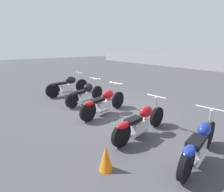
# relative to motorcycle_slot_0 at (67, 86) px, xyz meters

# --- Properties ---
(ground_plane) EXTENTS (60.00, 60.00, 0.00)m
(ground_plane) POSITION_rel_motorcycle_slot_0_xyz_m (3.30, 0.37, -0.46)
(ground_plane) COLOR #424247
(motorcycle_slot_0) EXTENTS (0.58, 2.23, 1.03)m
(motorcycle_slot_0) POSITION_rel_motorcycle_slot_0_xyz_m (0.00, 0.00, 0.00)
(motorcycle_slot_0) COLOR black
(motorcycle_slot_0) RESTS_ON ground_plane
(motorcycle_slot_1) EXTENTS (0.83, 2.01, 0.97)m
(motorcycle_slot_1) POSITION_rel_motorcycle_slot_0_xyz_m (1.70, 0.01, -0.04)
(motorcycle_slot_1) COLOR black
(motorcycle_slot_1) RESTS_ON ground_plane
(motorcycle_slot_2) EXTENTS (0.78, 2.18, 1.01)m
(motorcycle_slot_2) POSITION_rel_motorcycle_slot_0_xyz_m (3.17, -0.07, -0.02)
(motorcycle_slot_2) COLOR black
(motorcycle_slot_2) RESTS_ON ground_plane
(motorcycle_slot_3) EXTENTS (0.61, 2.16, 0.96)m
(motorcycle_slot_3) POSITION_rel_motorcycle_slot_0_xyz_m (5.01, -0.19, -0.06)
(motorcycle_slot_3) COLOR black
(motorcycle_slot_3) RESTS_ON ground_plane
(motorcycle_slot_4) EXTENTS (0.71, 2.07, 1.00)m
(motorcycle_slot_4) POSITION_rel_motorcycle_slot_0_xyz_m (6.50, -0.07, -0.05)
(motorcycle_slot_4) COLOR black
(motorcycle_slot_4) RESTS_ON ground_plane
(traffic_cone_near) EXTENTS (0.27, 0.27, 0.54)m
(traffic_cone_near) POSITION_rel_motorcycle_slot_0_xyz_m (5.54, -1.69, -0.19)
(traffic_cone_near) COLOR orange
(traffic_cone_near) RESTS_ON ground_plane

